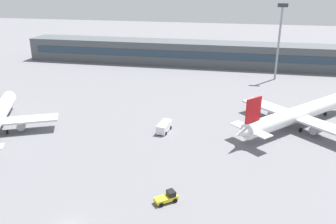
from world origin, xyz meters
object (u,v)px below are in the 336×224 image
service_van_white (164,127)px  airplane_mid (298,114)px  floodlight_tower_west (279,37)px  baggage_tug_yellow (167,197)px

service_van_white → airplane_mid: bearing=17.0°
service_van_white → floodlight_tower_west: size_ratio=0.22×
baggage_tug_yellow → service_van_white: size_ratio=0.69×
airplane_mid → floodlight_tower_west: size_ratio=1.29×
service_van_white → floodlight_tower_west: floodlight_tower_west is taller
baggage_tug_yellow → service_van_white: bearing=103.3°
airplane_mid → baggage_tug_yellow: size_ratio=8.63×
airplane_mid → baggage_tug_yellow: airplane_mid is taller
airplane_mid → baggage_tug_yellow: (-23.80, -35.11, -2.30)m
baggage_tug_yellow → floodlight_tower_west: bearing=74.0°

